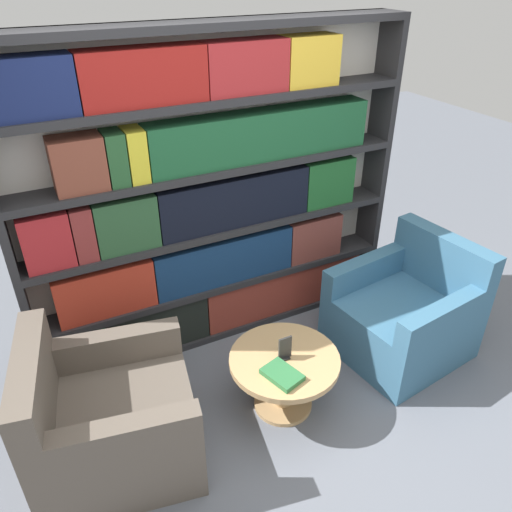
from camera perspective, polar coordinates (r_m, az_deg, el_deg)
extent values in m
plane|color=slate|center=(3.33, 5.87, -20.56)|extent=(14.00, 14.00, 0.00)
cube|color=silver|center=(3.64, -5.18, 7.29)|extent=(2.79, 0.05, 2.28)
cube|color=#262628|center=(3.32, -26.66, 1.43)|extent=(0.05, 0.30, 2.28)
cube|color=#262628|center=(4.21, 13.28, 9.94)|extent=(0.05, 0.30, 2.28)
cube|color=#262628|center=(4.13, -3.78, -7.67)|extent=(2.69, 0.30, 0.05)
cube|color=#262628|center=(3.87, -4.00, -2.69)|extent=(2.69, 0.30, 0.05)
cube|color=#262628|center=(3.64, -4.26, 3.30)|extent=(2.69, 0.30, 0.05)
cube|color=#262628|center=(3.45, -4.55, 10.02)|extent=(2.69, 0.30, 0.05)
cube|color=#262628|center=(3.31, -4.89, 17.41)|extent=(2.69, 0.30, 0.05)
cube|color=#262628|center=(3.24, -5.26, 24.84)|extent=(2.69, 0.30, 0.05)
cube|color=#1D5533|center=(3.79, -19.57, -9.76)|extent=(0.38, 0.20, 0.37)
cube|color=black|center=(3.85, -11.21, -7.59)|extent=(0.75, 0.20, 0.37)
cube|color=maroon|center=(4.17, 3.02, -3.51)|extent=(1.39, 0.20, 0.37)
cube|color=#B33220|center=(3.56, -16.92, -3.60)|extent=(0.66, 0.20, 0.35)
cube|color=navy|center=(3.74, -3.83, -0.27)|extent=(1.08, 0.20, 0.35)
cube|color=brown|center=(4.07, 6.29, 2.33)|extent=(0.46, 0.20, 0.35)
cube|color=#A72327|center=(3.31, -22.89, 1.79)|extent=(0.29, 0.20, 0.36)
cube|color=maroon|center=(3.32, -19.25, 2.66)|extent=(0.13, 0.20, 0.36)
cube|color=#274F2F|center=(3.35, -14.72, 3.73)|extent=(0.40, 0.20, 0.36)
cube|color=black|center=(3.56, -2.64, 6.43)|extent=(1.13, 0.20, 0.36)
cube|color=#1D5727|center=(3.92, 7.86, 8.53)|extent=(0.42, 0.20, 0.36)
cube|color=brown|center=(3.15, -19.69, 9.90)|extent=(0.30, 0.20, 0.33)
cube|color=#24502A|center=(3.18, -15.83, 10.73)|extent=(0.12, 0.20, 0.33)
cube|color=gold|center=(3.21, -13.66, 11.18)|extent=(0.12, 0.20, 0.33)
cube|color=#1B532F|center=(3.49, 0.59, 13.68)|extent=(1.61, 0.20, 0.33)
cube|color=#16214E|center=(3.02, -25.03, 17.03)|extent=(0.52, 0.20, 0.32)
cube|color=maroon|center=(3.11, -12.87, 19.39)|extent=(0.74, 0.20, 0.32)
cube|color=maroon|center=(3.33, -1.38, 20.83)|extent=(0.55, 0.20, 0.32)
cube|color=gold|center=(3.56, 6.00, 21.35)|extent=(0.38, 0.20, 0.32)
cube|color=brown|center=(3.20, -15.43, -18.55)|extent=(1.02, 0.98, 0.44)
cube|color=brown|center=(2.94, -24.07, -13.74)|extent=(0.29, 0.84, 0.43)
cube|color=brown|center=(2.72, -14.45, -19.45)|extent=(0.76, 0.25, 0.21)
cube|color=brown|center=(3.23, -15.34, -9.89)|extent=(0.76, 0.25, 0.21)
cube|color=#386684|center=(3.94, 16.08, -7.62)|extent=(0.98, 0.93, 0.44)
cube|color=#386684|center=(3.95, 20.58, -0.57)|extent=(0.24, 0.84, 0.43)
cube|color=#386684|center=(3.89, 12.25, -1.65)|extent=(0.76, 0.21, 0.21)
cube|color=#386684|center=(3.54, 20.33, -6.74)|extent=(0.76, 0.21, 0.21)
cylinder|color=tan|center=(3.39, 3.17, -14.39)|extent=(0.13, 0.13, 0.38)
cylinder|color=tan|center=(3.52, 3.09, -16.39)|extent=(0.39, 0.39, 0.03)
cylinder|color=tan|center=(3.24, 3.28, -11.79)|extent=(0.71, 0.71, 0.04)
cube|color=black|center=(3.23, 3.29, -11.46)|extent=(0.05, 0.06, 0.01)
cube|color=#2D2D2D|center=(3.17, 3.33, -10.45)|extent=(0.09, 0.01, 0.16)
cube|color=#2D703D|center=(3.10, 3.00, -13.38)|extent=(0.22, 0.27, 0.03)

